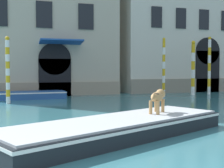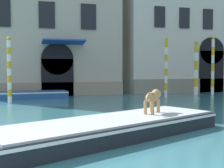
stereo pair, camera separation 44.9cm
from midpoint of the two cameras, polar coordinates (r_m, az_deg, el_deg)
name	(u,v)px [view 1 (the left image)]	position (r m, az deg, el deg)	size (l,w,h in m)	color
boat_foreground	(118,127)	(9.36, -0.23, -7.91)	(7.91, 5.29, 0.54)	black
dog_on_deck	(158,97)	(10.58, 7.15, -2.43)	(0.89, 0.97, 0.80)	tan
boat_moored_near_palazzo	(30,95)	(21.79, -15.36, -1.92)	(4.75, 2.00, 0.48)	#234C8C
mooring_pole_0	(164,67)	(22.51, 8.88, 3.07)	(0.21, 0.21, 4.22)	white
mooring_pole_1	(193,68)	(24.51, 14.09, 2.92)	(0.29, 0.29, 4.14)	white
mooring_pole_3	(8,70)	(19.00, -19.17, 2.48)	(0.24, 0.24, 3.88)	white
mooring_pole_4	(209,65)	(25.57, 16.89, 3.29)	(0.24, 0.24, 4.52)	white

